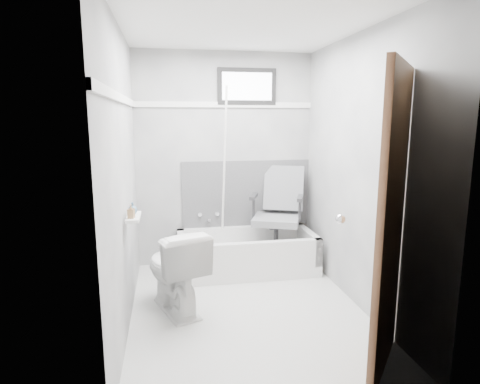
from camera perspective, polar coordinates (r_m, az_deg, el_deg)
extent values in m
plane|color=white|center=(3.69, 1.03, -16.46)|extent=(2.60, 2.60, 0.00)
plane|color=silver|center=(3.37, 1.17, 22.94)|extent=(2.60, 2.60, 0.00)
cube|color=slate|center=(4.60, -2.15, 4.55)|extent=(2.00, 0.02, 2.40)
cube|color=slate|center=(2.09, 8.23, -2.63)|extent=(2.00, 0.02, 2.40)
cube|color=slate|center=(3.28, -16.31, 1.78)|extent=(0.02, 2.60, 2.40)
cube|color=slate|center=(3.66, 16.65, 2.62)|extent=(0.02, 2.60, 2.40)
imported|color=white|center=(3.60, -9.28, -10.91)|extent=(0.65, 0.85, 0.74)
cube|color=#4C4C4F|center=(4.69, 0.92, -0.27)|extent=(1.50, 0.02, 0.78)
cube|color=white|center=(4.56, -2.18, 12.30)|extent=(2.00, 0.02, 0.06)
cube|color=white|center=(3.25, -16.64, 12.67)|extent=(0.02, 2.60, 0.06)
cylinder|color=white|center=(4.37, -2.29, 2.27)|extent=(0.02, 0.50, 1.90)
cube|color=white|center=(3.29, -14.90, -3.47)|extent=(0.10, 0.32, 0.02)
imported|color=#96724B|center=(3.19, -15.24, -2.67)|extent=(0.06, 0.06, 0.11)
imported|color=#466881|center=(3.33, -15.04, -2.23)|extent=(0.10, 0.10, 0.10)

